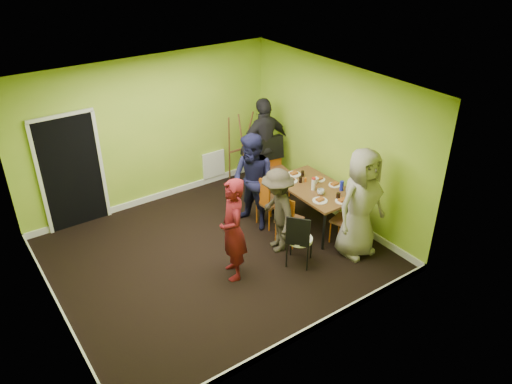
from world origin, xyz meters
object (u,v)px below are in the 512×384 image
Objects in this scene: orange_bottle at (305,180)px; blue_bottle at (342,186)px; person_left_near at (277,211)px; chair_front_end at (349,217)px; chair_back_end at (272,154)px; easel at (239,148)px; thermos at (313,185)px; dining_table at (315,190)px; chair_left_near at (287,217)px; person_left_far at (253,183)px; chair_left_far at (267,199)px; person_standing at (233,230)px; person_front_end at (361,203)px; chair_bentwood at (299,238)px; person_back_end at (264,145)px.

blue_bottle is at bearing -63.04° from orange_bottle.
chair_front_end is at bearing 79.44° from person_left_near.
easel is at bearing -57.53° from chair_back_end.
easel is at bearing 178.26° from person_left_near.
dining_table is at bearing 27.00° from thermos.
easel is at bearing 144.16° from chair_left_near.
chair_back_end is (0.91, 1.65, 0.28)m from chair_left_near.
chair_front_end is (0.06, -0.78, -0.19)m from dining_table.
dining_table is at bearing 76.76° from chair_front_end.
person_left_near is (-0.08, -0.80, -0.14)m from person_left_far.
blue_bottle is (0.47, -2.48, 0.10)m from easel.
thermos is (0.62, -0.49, 0.31)m from chair_left_far.
person_standing is 0.89× the size of person_front_end.
person_left_far is (-0.14, 0.79, 0.35)m from chair_left_near.
easel is (0.81, 2.93, 0.22)m from chair_bentwood.
person_left_far is 1.19× the size of person_left_near.
person_standing reaches higher than chair_bentwood.
chair_back_end is at bearing 84.98° from dining_table.
blue_bottle is 0.10× the size of person_front_end.
chair_back_end is 0.24m from person_back_end.
chair_left_near is 1.22m from person_front_end.
chair_left_far reaches higher than chair_left_near.
person_left_far is at bearing 142.91° from blue_bottle.
person_back_end is (0.99, 1.05, 0.08)m from person_left_far.
person_standing is (-2.09, -1.84, 0.02)m from chair_back_end.
chair_left_far is at bearing 148.57° from dining_table.
person_front_end is at bearing 20.81° from chair_left_far.
orange_bottle is at bearing 100.04° from chair_left_near.
chair_left_near is 1.23m from person_standing.
blue_bottle is 1.98m from person_back_end.
chair_bentwood is (-0.28, -1.23, -0.02)m from chair_left_far.
chair_bentwood is 2.67m from person_back_end.
person_standing reaches higher than chair_left_near.
person_left_far is at bearing 152.19° from person_standing.
person_back_end is at bearing 88.26° from person_front_end.
person_standing is (-0.96, 0.38, 0.30)m from chair_bentwood.
chair_left_near is 0.56× the size of person_standing.
person_left_near reaches higher than chair_front_end.
chair_bentwood is at bearing 164.94° from person_front_end.
chair_bentwood is at bearing 65.38° from person_back_end.
orange_bottle is at bearing 70.00° from chair_left_far.
chair_left_far is at bearing 142.22° from blue_bottle.
blue_bottle is at bearing 103.60° from chair_back_end.
chair_left_far is (-0.72, 0.44, -0.15)m from dining_table.
chair_left_far is at bearing 55.47° from person_back_end.
chair_left_far is at bearing 57.97° from chair_back_end.
person_standing is 2.87m from person_back_end.
person_front_end is at bearing -119.23° from chair_front_end.
person_left_far is at bearing 45.96° from person_back_end.
chair_left_near is 0.94m from orange_bottle.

